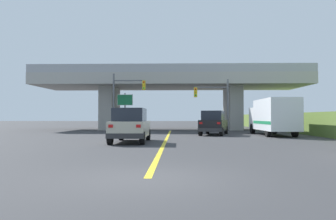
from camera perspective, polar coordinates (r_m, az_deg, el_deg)
The scene contains 9 objects.
ground at distance 39.23m, azimuth 0.52°, elevation -3.41°, with size 160.00×160.00×0.00m, color #353538.
overpass_bridge at distance 39.37m, azimuth 0.52°, elevation 4.04°, with size 31.07×8.88×7.20m.
lane_divider_stripe at distance 22.14m, azimuth -0.31°, elevation -5.11°, with size 0.20×28.02×0.01m, color yellow.
suv_lead at distance 19.65m, azimuth -6.51°, elevation -2.65°, with size 2.02×4.72×2.02m.
suv_crossing at distance 27.97m, azimuth 7.94°, elevation -2.21°, with size 3.00×5.07×2.02m.
box_truck at distance 28.17m, azimuth 17.76°, elevation -1.04°, with size 2.33×7.44×2.93m.
traffic_signal_nearside at distance 32.72m, azimuth 8.27°, elevation 1.92°, with size 3.42×0.36×5.24m.
traffic_signal_farside at distance 33.71m, azimuth -7.61°, elevation 2.63°, with size 3.34×0.36×5.92m.
highway_sign at distance 36.46m, azimuth -7.48°, elevation 1.20°, with size 1.72×0.17×4.14m.
Camera 1 is at (0.73, -8.06, 1.51)m, focal length 35.16 mm.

